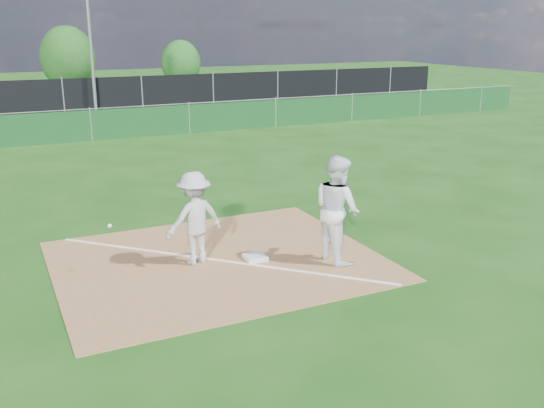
{
  "coord_description": "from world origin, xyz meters",
  "views": [
    {
      "loc": [
        -3.72,
        -9.24,
        4.35
      ],
      "look_at": [
        1.16,
        1.0,
        1.0
      ],
      "focal_mm": 40.0,
      "sensor_mm": 36.0,
      "label": 1
    }
  ],
  "objects_px": {
    "first_base": "(255,257)",
    "tree_right": "(181,63)",
    "light_pole": "(90,33)",
    "play_at_first": "(194,218)",
    "runner": "(337,209)",
    "tree_mid": "(68,58)",
    "car_right": "(151,90)",
    "car_mid": "(57,93)"
  },
  "relations": [
    {
      "from": "play_at_first",
      "to": "runner",
      "type": "relative_size",
      "value": 1.07
    },
    {
      "from": "car_mid",
      "to": "tree_mid",
      "type": "relative_size",
      "value": 0.95
    },
    {
      "from": "play_at_first",
      "to": "runner",
      "type": "xyz_separation_m",
      "value": [
        2.5,
        -0.99,
        0.13
      ]
    },
    {
      "from": "runner",
      "to": "car_mid",
      "type": "relative_size",
      "value": 0.49
    },
    {
      "from": "car_right",
      "to": "tree_mid",
      "type": "relative_size",
      "value": 1.0
    },
    {
      "from": "tree_mid",
      "to": "tree_right",
      "type": "relative_size",
      "value": 1.3
    },
    {
      "from": "runner",
      "to": "tree_mid",
      "type": "xyz_separation_m",
      "value": [
        -0.19,
        34.75,
        1.22
      ]
    },
    {
      "from": "first_base",
      "to": "play_at_first",
      "type": "relative_size",
      "value": 0.18
    },
    {
      "from": "first_base",
      "to": "tree_mid",
      "type": "distance_m",
      "value": 34.21
    },
    {
      "from": "first_base",
      "to": "car_mid",
      "type": "bearing_deg",
      "value": 91.2
    },
    {
      "from": "first_base",
      "to": "car_right",
      "type": "bearing_deg",
      "value": 79.57
    },
    {
      "from": "car_right",
      "to": "car_mid",
      "type": "bearing_deg",
      "value": 84.37
    },
    {
      "from": "play_at_first",
      "to": "car_mid",
      "type": "relative_size",
      "value": 0.53
    },
    {
      "from": "play_at_first",
      "to": "tree_mid",
      "type": "relative_size",
      "value": 0.5
    },
    {
      "from": "tree_mid",
      "to": "tree_right",
      "type": "distance_m",
      "value": 7.83
    },
    {
      "from": "car_mid",
      "to": "play_at_first",
      "type": "bearing_deg",
      "value": -179.38
    },
    {
      "from": "light_pole",
      "to": "tree_right",
      "type": "relative_size",
      "value": 2.37
    },
    {
      "from": "light_pole",
      "to": "tree_mid",
      "type": "bearing_deg",
      "value": 88.13
    },
    {
      "from": "first_base",
      "to": "tree_mid",
      "type": "bearing_deg",
      "value": 87.94
    },
    {
      "from": "first_base",
      "to": "runner",
      "type": "relative_size",
      "value": 0.2
    },
    {
      "from": "light_pole",
      "to": "first_base",
      "type": "height_order",
      "value": "light_pole"
    },
    {
      "from": "first_base",
      "to": "play_at_first",
      "type": "xyz_separation_m",
      "value": [
        -1.08,
        0.36,
        0.84
      ]
    },
    {
      "from": "car_mid",
      "to": "car_right",
      "type": "xyz_separation_m",
      "value": [
        5.39,
        0.05,
        -0.05
      ]
    },
    {
      "from": "play_at_first",
      "to": "runner",
      "type": "bearing_deg",
      "value": -21.58
    },
    {
      "from": "light_pole",
      "to": "car_right",
      "type": "bearing_deg",
      "value": 47.14
    },
    {
      "from": "light_pole",
      "to": "play_at_first",
      "type": "height_order",
      "value": "light_pole"
    },
    {
      "from": "car_right",
      "to": "tree_right",
      "type": "xyz_separation_m",
      "value": [
        4.18,
        7.36,
        1.09
      ]
    },
    {
      "from": "runner",
      "to": "tree_right",
      "type": "height_order",
      "value": "tree_right"
    },
    {
      "from": "first_base",
      "to": "car_right",
      "type": "relative_size",
      "value": 0.09
    },
    {
      "from": "car_right",
      "to": "tree_mid",
      "type": "bearing_deg",
      "value": 18.62
    },
    {
      "from": "light_pole",
      "to": "tree_right",
      "type": "height_order",
      "value": "light_pole"
    },
    {
      "from": "play_at_first",
      "to": "tree_right",
      "type": "relative_size",
      "value": 0.65
    },
    {
      "from": "car_mid",
      "to": "tree_right",
      "type": "distance_m",
      "value": 12.15
    },
    {
      "from": "first_base",
      "to": "tree_right",
      "type": "bearing_deg",
      "value": 74.99
    },
    {
      "from": "runner",
      "to": "tree_right",
      "type": "relative_size",
      "value": 0.61
    },
    {
      "from": "play_at_first",
      "to": "tree_mid",
      "type": "xyz_separation_m",
      "value": [
        2.3,
        33.76,
        1.35
      ]
    },
    {
      "from": "first_base",
      "to": "car_mid",
      "type": "relative_size",
      "value": 0.1
    },
    {
      "from": "tree_right",
      "to": "tree_mid",
      "type": "bearing_deg",
      "value": 176.58
    },
    {
      "from": "car_right",
      "to": "play_at_first",
      "type": "bearing_deg",
      "value": 160.96
    },
    {
      "from": "light_pole",
      "to": "tree_right",
      "type": "bearing_deg",
      "value": 54.95
    },
    {
      "from": "car_right",
      "to": "runner",
      "type": "bearing_deg",
      "value": 166.58
    },
    {
      "from": "car_mid",
      "to": "first_base",
      "type": "bearing_deg",
      "value": -177.01
    }
  ]
}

